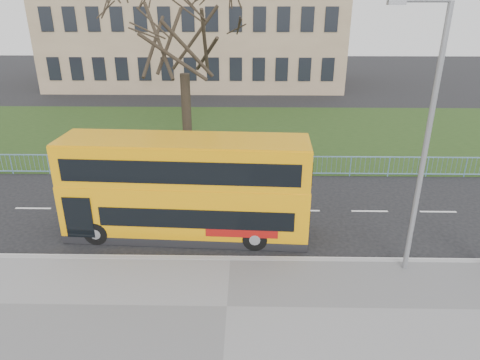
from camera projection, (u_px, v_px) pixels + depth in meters
name	position (u px, v px, depth m)	size (l,w,h in m)	color
ground	(232.00, 239.00, 16.66)	(120.00, 120.00, 0.00)	black
kerb	(230.00, 260.00, 15.20)	(80.00, 0.20, 0.14)	gray
grass_verge	(239.00, 133.00, 29.82)	(80.00, 15.40, 0.08)	#1F3714
guard_railing	(236.00, 166.00, 22.53)	(40.00, 0.12, 1.10)	#6C9AC1
bare_tree	(184.00, 57.00, 23.73)	(7.84, 7.84, 11.19)	black
civic_building	(197.00, 16.00, 46.29)	(30.00, 15.00, 14.00)	#856F54
yellow_bus	(186.00, 186.00, 16.24)	(9.38, 2.68, 3.89)	orange
street_lamp	(424.00, 137.00, 12.85)	(1.81, 0.27, 8.52)	gray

